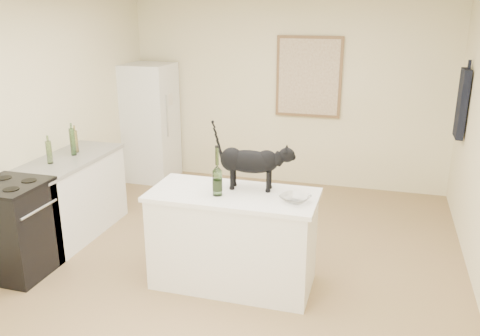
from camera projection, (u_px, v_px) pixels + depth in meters
name	position (u px, v px, depth m)	size (l,w,h in m)	color
floor	(230.00, 270.00, 4.91)	(5.50, 5.50, 0.00)	#91704D
wall_back	(287.00, 94.00, 7.02)	(4.50, 4.50, 0.00)	beige
wall_front	(23.00, 315.00, 1.99)	(4.50, 4.50, 0.00)	beige
wall_left	(19.00, 127.00, 5.10)	(5.50, 5.50, 0.00)	beige
island_base	(233.00, 241.00, 4.56)	(1.44, 0.67, 0.86)	white
island_top	(233.00, 195.00, 4.42)	(1.50, 0.70, 0.04)	white
left_cabinets	(71.00, 199.00, 5.56)	(0.60, 1.40, 0.86)	white
left_countertop	(66.00, 160.00, 5.42)	(0.62, 1.44, 0.04)	gray
stove	(15.00, 230.00, 4.73)	(0.60, 0.60, 0.90)	black
fridge	(150.00, 123.00, 7.31)	(0.68, 0.68, 1.70)	white
artwork_frame	(309.00, 77.00, 6.83)	(0.90, 0.03, 1.10)	brown
artwork_canvas	(308.00, 77.00, 6.82)	(0.82, 0.00, 1.02)	beige
hanging_garment	(462.00, 104.00, 5.77)	(0.08, 0.34, 0.80)	black
black_cat	(250.00, 165.00, 4.45)	(0.66, 0.20, 0.46)	black
wine_bottle	(217.00, 174.00, 4.30)	(0.08, 0.08, 0.40)	#2C5622
glass_bowl	(295.00, 199.00, 4.20)	(0.24, 0.24, 0.06)	white
fridge_paper	(170.00, 99.00, 7.08)	(0.00, 0.13, 0.17)	silver
counter_bottle_cluster	(66.00, 145.00, 5.44)	(0.12, 0.50, 0.30)	#1B511D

